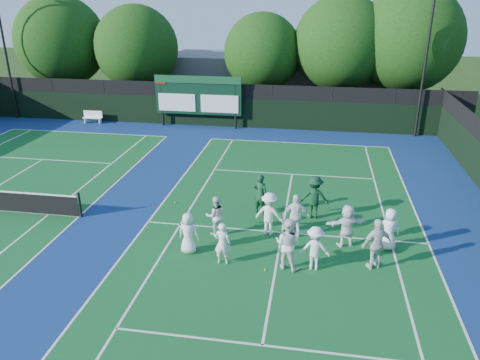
# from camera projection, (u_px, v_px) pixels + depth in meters

# --- Properties ---
(ground) EXTENTS (120.00, 120.00, 0.00)m
(ground) POSITION_uv_depth(u_px,v_px,m) (280.00, 245.00, 17.38)
(ground) COLOR #1D370F
(ground) RESTS_ON ground
(court_apron) EXTENTS (34.00, 32.00, 0.01)m
(court_apron) POSITION_uv_depth(u_px,v_px,m) (136.00, 221.00, 19.21)
(court_apron) COLOR navy
(court_apron) RESTS_ON ground
(near_court) EXTENTS (11.05, 23.85, 0.01)m
(near_court) POSITION_uv_depth(u_px,v_px,m) (282.00, 232.00, 18.29)
(near_court) COLOR #105222
(near_court) RESTS_ON ground
(back_fence) EXTENTS (34.00, 0.08, 3.00)m
(back_fence) POSITION_uv_depth(u_px,v_px,m) (214.00, 107.00, 32.43)
(back_fence) COLOR black
(back_fence) RESTS_ON ground
(scoreboard) EXTENTS (6.00, 0.21, 3.55)m
(scoreboard) POSITION_uv_depth(u_px,v_px,m) (198.00, 96.00, 31.90)
(scoreboard) COLOR black
(scoreboard) RESTS_ON ground
(clubhouse) EXTENTS (18.00, 6.00, 4.00)m
(clubhouse) POSITION_uv_depth(u_px,v_px,m) (281.00, 80.00, 38.91)
(clubhouse) COLOR slate
(clubhouse) RESTS_ON ground
(light_pole_left) EXTENTS (1.20, 0.30, 10.12)m
(light_pole_left) POSITION_uv_depth(u_px,v_px,m) (2.00, 30.00, 32.60)
(light_pole_left) COLOR black
(light_pole_left) RESTS_ON ground
(light_pole_right) EXTENTS (1.20, 0.30, 10.12)m
(light_pole_right) POSITION_uv_depth(u_px,v_px,m) (429.00, 36.00, 28.26)
(light_pole_right) COLOR black
(light_pole_right) RESTS_ON ground
(bench) EXTENTS (1.40, 0.38, 0.88)m
(bench) POSITION_uv_depth(u_px,v_px,m) (93.00, 117.00, 33.52)
(bench) COLOR white
(bench) RESTS_ON ground
(tree_a) EXTENTS (6.89, 6.89, 8.69)m
(tree_a) POSITION_uv_depth(u_px,v_px,m) (64.00, 43.00, 36.25)
(tree_a) COLOR black
(tree_a) RESTS_ON ground
(tree_b) EXTENTS (6.29, 6.29, 8.02)m
(tree_b) POSITION_uv_depth(u_px,v_px,m) (139.00, 50.00, 35.46)
(tree_b) COLOR black
(tree_b) RESTS_ON ground
(tree_c) EXTENTS (5.62, 5.62, 7.52)m
(tree_c) POSITION_uv_depth(u_px,v_px,m) (265.00, 54.00, 34.05)
(tree_c) COLOR black
(tree_c) RESTS_ON ground
(tree_d) EXTENTS (6.63, 6.63, 8.74)m
(tree_d) POSITION_uv_depth(u_px,v_px,m) (343.00, 46.00, 32.95)
(tree_d) COLOR black
(tree_d) RESTS_ON ground
(tree_e) EXTENTS (7.27, 7.27, 9.41)m
(tree_e) POSITION_uv_depth(u_px,v_px,m) (411.00, 42.00, 32.13)
(tree_e) COLOR black
(tree_e) RESTS_ON ground
(tennis_ball_0) EXTENTS (0.07, 0.07, 0.07)m
(tennis_ball_0) POSITION_uv_depth(u_px,v_px,m) (265.00, 270.00, 15.78)
(tennis_ball_0) COLOR #C3E21A
(tennis_ball_0) RESTS_ON ground
(tennis_ball_1) EXTENTS (0.07, 0.07, 0.07)m
(tennis_ball_1) POSITION_uv_depth(u_px,v_px,m) (294.00, 236.00, 17.95)
(tennis_ball_1) COLOR #C3E21A
(tennis_ball_1) RESTS_ON ground
(tennis_ball_3) EXTENTS (0.07, 0.07, 0.07)m
(tennis_ball_3) POSITION_uv_depth(u_px,v_px,m) (175.00, 203.00, 20.80)
(tennis_ball_3) COLOR #C3E21A
(tennis_ball_3) RESTS_ON ground
(tennis_ball_5) EXTENTS (0.07, 0.07, 0.07)m
(tennis_ball_5) POSITION_uv_depth(u_px,v_px,m) (309.00, 230.00, 18.39)
(tennis_ball_5) COLOR #C3E21A
(tennis_ball_5) RESTS_ON ground
(player_front_0) EXTENTS (0.81, 0.58, 1.54)m
(player_front_0) POSITION_uv_depth(u_px,v_px,m) (188.00, 233.00, 16.65)
(player_front_0) COLOR white
(player_front_0) RESTS_ON ground
(player_front_1) EXTENTS (0.57, 0.38, 1.55)m
(player_front_1) POSITION_uv_depth(u_px,v_px,m) (222.00, 243.00, 15.95)
(player_front_1) COLOR white
(player_front_1) RESTS_ON ground
(player_front_2) EXTENTS (1.08, 0.95, 1.84)m
(player_front_2) POSITION_uv_depth(u_px,v_px,m) (288.00, 244.00, 15.64)
(player_front_2) COLOR silver
(player_front_2) RESTS_ON ground
(player_front_3) EXTENTS (1.02, 0.59, 1.58)m
(player_front_3) POSITION_uv_depth(u_px,v_px,m) (315.00, 248.00, 15.62)
(player_front_3) COLOR white
(player_front_3) RESTS_ON ground
(player_front_4) EXTENTS (1.17, 0.86, 1.84)m
(player_front_4) POSITION_uv_depth(u_px,v_px,m) (377.00, 244.00, 15.62)
(player_front_4) COLOR silver
(player_front_4) RESTS_ON ground
(player_back_0) EXTENTS (0.94, 0.85, 1.58)m
(player_back_0) POSITION_uv_depth(u_px,v_px,m) (216.00, 215.00, 17.92)
(player_back_0) COLOR silver
(player_back_0) RESTS_ON ground
(player_back_1) EXTENTS (1.23, 0.88, 1.73)m
(player_back_1) POSITION_uv_depth(u_px,v_px,m) (269.00, 214.00, 17.89)
(player_back_1) COLOR white
(player_back_1) RESTS_ON ground
(player_back_2) EXTENTS (1.04, 0.47, 1.74)m
(player_back_2) POSITION_uv_depth(u_px,v_px,m) (296.00, 216.00, 17.69)
(player_back_2) COLOR white
(player_back_2) RESTS_ON ground
(player_back_3) EXTENTS (1.59, 0.96, 1.64)m
(player_back_3) POSITION_uv_depth(u_px,v_px,m) (347.00, 226.00, 17.08)
(player_back_3) COLOR white
(player_back_3) RESTS_ON ground
(player_back_4) EXTENTS (0.84, 0.61, 1.59)m
(player_back_4) POSITION_uv_depth(u_px,v_px,m) (389.00, 229.00, 16.87)
(player_back_4) COLOR white
(player_back_4) RESTS_ON ground
(coach_left) EXTENTS (0.76, 0.63, 1.77)m
(coach_left) POSITION_uv_depth(u_px,v_px,m) (260.00, 194.00, 19.58)
(coach_left) COLOR #103C22
(coach_left) RESTS_ON ground
(coach_right) EXTENTS (1.20, 0.69, 1.85)m
(coach_right) POSITION_uv_depth(u_px,v_px,m) (314.00, 197.00, 19.20)
(coach_right) COLOR #0E341E
(coach_right) RESTS_ON ground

